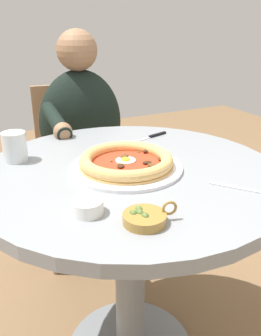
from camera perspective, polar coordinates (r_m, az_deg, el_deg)
dining_table at (r=1.10m, az=-0.07°, el=-7.63°), size 0.88×0.88×0.73m
pizza_on_plate at (r=1.02m, az=-0.75°, el=0.94°), size 0.32×0.32×0.05m
water_glass at (r=1.13m, az=-18.01°, el=2.97°), size 0.07×0.07×0.09m
steak_knife at (r=1.31m, az=3.46°, el=5.08°), size 0.06×0.20×0.01m
ramekin_capers at (r=0.80m, az=-6.92°, el=-6.11°), size 0.07×0.07×0.03m
olive_pan at (r=0.76m, az=2.30°, el=-7.94°), size 0.09×0.12×0.05m
fork_utensil at (r=0.95m, az=17.86°, el=-3.28°), size 0.15×0.12×0.00m
diner_person at (r=1.72m, az=-7.61°, el=0.57°), size 0.49×0.40×1.10m
cafe_chair_diner at (r=1.85m, az=-8.56°, el=2.59°), size 0.48×0.48×0.83m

